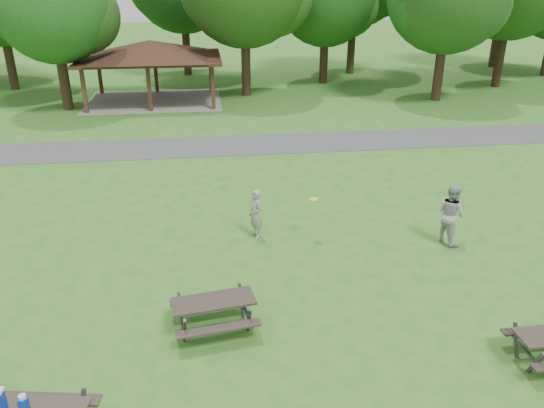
{
  "coord_description": "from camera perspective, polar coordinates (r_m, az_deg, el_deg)",
  "views": [
    {
      "loc": [
        -0.87,
        -10.41,
        7.77
      ],
      "look_at": [
        1.0,
        4.0,
        1.3
      ],
      "focal_mm": 35.0,
      "sensor_mm": 36.0,
      "label": 1
    }
  ],
  "objects": [
    {
      "name": "pavilion",
      "position": [
        34.87,
        -12.97,
        15.67
      ],
      "size": [
        8.6,
        7.01,
        3.76
      ],
      "color": "#3D2616",
      "rests_on": "ground"
    },
    {
      "name": "asphalt_path",
      "position": [
        25.63,
        -5.13,
        6.28
      ],
      "size": [
        120.0,
        3.2,
        0.02
      ],
      "primitive_type": "cube",
      "color": "#434345",
      "rests_on": "ground"
    },
    {
      "name": "picnic_table_middle",
      "position": [
        12.55,
        -6.28,
        -10.97
      ],
      "size": [
        2.1,
        1.79,
        0.83
      ],
      "color": "#2B241F",
      "rests_on": "ground"
    },
    {
      "name": "tree_row_d",
      "position": [
        33.96,
        -22.36,
        18.96
      ],
      "size": [
        6.93,
        6.6,
        9.27
      ],
      "color": "black",
      "rests_on": "ground"
    },
    {
      "name": "frisbee_in_flight",
      "position": [
        16.19,
        4.52,
        0.53
      ],
      "size": [
        0.3,
        0.3,
        0.02
      ],
      "color": "yellow",
      "rests_on": "ground"
    },
    {
      "name": "ground",
      "position": [
        13.02,
        -2.15,
        -12.66
      ],
      "size": [
        160.0,
        160.0,
        0.0
      ],
      "primitive_type": "plane",
      "color": "#2F6B1E",
      "rests_on": "ground"
    },
    {
      "name": "frisbee_catcher",
      "position": [
        16.98,
        18.69,
        -1.0
      ],
      "size": [
        1.01,
        1.13,
        1.91
      ],
      "primitive_type": "imported",
      "rotation": [
        0.0,
        0.0,
        1.93
      ],
      "color": "#AAABAD",
      "rests_on": "ground"
    },
    {
      "name": "frisbee_thrower",
      "position": [
        16.47,
        -1.78,
        -1.09
      ],
      "size": [
        0.57,
        0.68,
        1.58
      ],
      "primitive_type": "imported",
      "rotation": [
        0.0,
        0.0,
        -1.17
      ],
      "color": "gray",
      "rests_on": "ground"
    }
  ]
}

